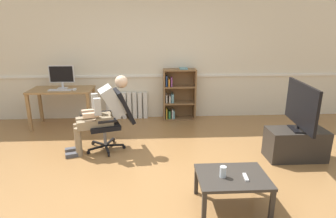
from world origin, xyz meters
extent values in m
plane|color=olive|center=(0.00, 0.00, 0.00)|extent=(18.00, 18.00, 0.00)
cube|color=beige|center=(0.00, 2.65, 1.35)|extent=(12.00, 0.10, 2.70)
cube|color=white|center=(0.00, 2.58, 0.92)|extent=(12.00, 0.03, 0.05)
cube|color=#9E7547|center=(-2.43, 1.87, 0.36)|extent=(0.06, 0.06, 0.72)
cube|color=#9E7547|center=(-1.31, 1.87, 0.36)|extent=(0.06, 0.06, 0.72)
cube|color=#9E7547|center=(-1.31, 2.43, 0.36)|extent=(0.06, 0.06, 0.72)
cube|color=#9E7547|center=(-2.43, 2.43, 0.36)|extent=(0.06, 0.06, 0.72)
cube|color=#9E7547|center=(-1.87, 2.15, 0.74)|extent=(1.20, 0.64, 0.04)
cube|color=silver|center=(-1.86, 2.21, 0.76)|extent=(0.18, 0.14, 0.01)
cube|color=silver|center=(-1.86, 2.23, 0.82)|extent=(0.04, 0.02, 0.10)
cube|color=silver|center=(-1.86, 2.23, 1.04)|extent=(0.48, 0.02, 0.34)
cube|color=black|center=(-1.86, 2.22, 1.04)|extent=(0.45, 0.00, 0.30)
cube|color=silver|center=(-1.85, 2.01, 0.77)|extent=(0.43, 0.12, 0.02)
cube|color=white|center=(-1.58, 2.03, 0.77)|extent=(0.06, 0.10, 0.03)
cube|color=brown|center=(0.15, 2.42, 0.54)|extent=(0.03, 0.28, 1.08)
cube|color=brown|center=(0.80, 2.42, 0.54)|extent=(0.03, 0.28, 1.08)
cube|color=brown|center=(0.48, 2.56, 0.54)|extent=(0.65, 0.02, 1.08)
cube|color=brown|center=(0.48, 2.42, 0.01)|extent=(0.62, 0.28, 0.03)
cube|color=brown|center=(0.48, 2.42, 0.37)|extent=(0.62, 0.28, 0.03)
cube|color=brown|center=(0.48, 2.42, 0.72)|extent=(0.62, 0.28, 0.03)
cube|color=brown|center=(0.48, 2.42, 1.07)|extent=(0.62, 0.28, 0.03)
cube|color=gold|center=(0.20, 2.41, 0.14)|extent=(0.02, 0.19, 0.22)
cube|color=white|center=(0.20, 2.43, 0.46)|extent=(0.03, 0.19, 0.16)
cube|color=#2D519E|center=(0.20, 2.43, 0.84)|extent=(0.02, 0.19, 0.22)
cube|color=#38844C|center=(0.27, 2.44, 0.11)|extent=(0.04, 0.19, 0.16)
cube|color=white|center=(0.27, 2.42, 0.46)|extent=(0.03, 0.19, 0.15)
cube|color=orange|center=(0.25, 2.41, 0.81)|extent=(0.03, 0.19, 0.16)
cube|color=white|center=(0.33, 2.44, 0.13)|extent=(0.03, 0.19, 0.20)
cube|color=#6699A3|center=(0.33, 2.44, 0.47)|extent=(0.05, 0.19, 0.18)
cube|color=#89428E|center=(0.31, 2.41, 0.83)|extent=(0.03, 0.19, 0.19)
cube|color=#6699A3|center=(0.36, 2.43, 0.11)|extent=(0.04, 0.19, 0.17)
cube|color=#6699A3|center=(0.56, 2.43, 1.10)|extent=(0.16, 0.22, 0.02)
cube|color=white|center=(-1.05, 2.54, 0.29)|extent=(0.09, 0.08, 0.58)
cube|color=white|center=(-0.94, 2.54, 0.29)|extent=(0.09, 0.08, 0.58)
cube|color=white|center=(-0.82, 2.54, 0.29)|extent=(0.09, 0.08, 0.58)
cube|color=white|center=(-0.71, 2.54, 0.29)|extent=(0.09, 0.08, 0.58)
cube|color=white|center=(-0.59, 2.54, 0.29)|extent=(0.09, 0.08, 0.58)
cube|color=white|center=(-0.48, 2.54, 0.29)|extent=(0.09, 0.08, 0.58)
cube|color=white|center=(-0.36, 2.54, 0.29)|extent=(0.09, 0.08, 0.58)
cube|color=white|center=(-0.25, 2.54, 0.29)|extent=(0.09, 0.08, 0.58)
cube|color=black|center=(-0.82, 0.81, 0.07)|extent=(0.13, 0.30, 0.02)
cylinder|color=black|center=(-0.78, 0.67, 0.03)|extent=(0.04, 0.06, 0.06)
cube|color=black|center=(-0.72, 0.95, 0.07)|extent=(0.30, 0.04, 0.02)
cylinder|color=black|center=(-0.57, 0.95, 0.03)|extent=(0.06, 0.02, 0.06)
cube|color=black|center=(-0.82, 1.10, 0.07)|extent=(0.13, 0.30, 0.02)
cylinder|color=black|center=(-0.78, 1.24, 0.03)|extent=(0.04, 0.06, 0.06)
cube|color=black|center=(-0.99, 1.04, 0.07)|extent=(0.26, 0.21, 0.02)
cylinder|color=black|center=(-1.11, 1.13, 0.03)|extent=(0.06, 0.05, 0.06)
cube|color=black|center=(-0.99, 0.87, 0.07)|extent=(0.26, 0.20, 0.02)
cylinder|color=black|center=(-1.11, 0.78, 0.03)|extent=(0.06, 0.05, 0.06)
cylinder|color=gray|center=(-0.87, 0.95, 0.23)|extent=(0.05, 0.05, 0.30)
cube|color=black|center=(-0.87, 0.95, 0.41)|extent=(0.58, 0.58, 0.07)
cube|color=black|center=(-0.55, 1.06, 0.70)|extent=(0.39, 0.50, 0.54)
cube|color=black|center=(-0.93, 1.21, 0.56)|extent=(0.28, 0.13, 0.03)
cube|color=black|center=(-0.77, 0.71, 0.56)|extent=(0.28, 0.13, 0.03)
cube|color=#937F60|center=(-0.87, 0.95, 0.52)|extent=(0.35, 0.40, 0.14)
cube|color=#B2B2AD|center=(-0.72, 1.00, 0.80)|extent=(0.49, 0.45, 0.52)
sphere|color=beige|center=(-0.57, 1.05, 1.10)|extent=(0.20, 0.20, 0.20)
cube|color=black|center=(-1.14, 0.87, 0.62)|extent=(0.15, 0.08, 0.02)
cube|color=#937F60|center=(-1.10, 0.99, 0.49)|extent=(0.44, 0.25, 0.13)
cylinder|color=#937F60|center=(-1.30, 0.92, 0.23)|extent=(0.10, 0.10, 0.46)
cube|color=#4C4C51|center=(-1.39, 0.89, 0.03)|extent=(0.24, 0.15, 0.06)
cube|color=#937F60|center=(-1.04, 0.80, 0.49)|extent=(0.44, 0.25, 0.13)
cylinder|color=#937F60|center=(-1.24, 0.73, 0.23)|extent=(0.10, 0.10, 0.46)
cube|color=#4C4C51|center=(-1.33, 0.70, 0.03)|extent=(0.24, 0.15, 0.06)
cube|color=#B2B2AD|center=(-1.01, 1.08, 0.78)|extent=(0.12, 0.11, 0.26)
cube|color=beige|center=(-1.09, 0.98, 0.64)|extent=(0.25, 0.14, 0.07)
cube|color=#B2B2AD|center=(-0.92, 0.77, 0.78)|extent=(0.12, 0.11, 0.26)
cube|color=beige|center=(-1.03, 0.80, 0.64)|extent=(0.25, 0.14, 0.07)
cube|color=#2D2823|center=(2.05, 0.46, 0.23)|extent=(0.86, 0.42, 0.47)
cube|color=black|center=(2.05, 0.46, 0.48)|extent=(0.23, 0.34, 0.02)
cylinder|color=black|center=(2.05, 0.46, 0.51)|extent=(0.04, 0.04, 0.05)
cube|color=black|center=(2.05, 0.46, 0.85)|extent=(0.15, 1.04, 0.63)
cube|color=#B7D1F9|center=(2.08, 0.46, 0.85)|extent=(0.11, 0.97, 0.58)
cube|color=#332D28|center=(0.42, -0.90, 0.17)|extent=(0.04, 0.04, 0.35)
cube|color=#332D28|center=(1.12, -0.90, 0.17)|extent=(0.04, 0.04, 0.35)
cube|color=#332D28|center=(1.12, -0.38, 0.17)|extent=(0.04, 0.04, 0.35)
cube|color=#332D28|center=(0.42, -0.38, 0.17)|extent=(0.04, 0.04, 0.35)
cube|color=#332D28|center=(0.77, -0.64, 0.36)|extent=(0.76, 0.58, 0.03)
cylinder|color=silver|center=(0.66, -0.66, 0.44)|extent=(0.07, 0.07, 0.12)
cube|color=white|center=(0.90, -0.70, 0.39)|extent=(0.05, 0.15, 0.02)
camera|label=1|loc=(-0.08, -3.30, 1.94)|focal=29.84mm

